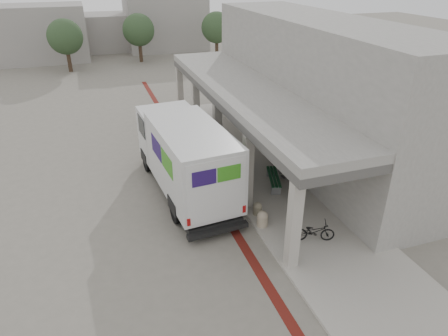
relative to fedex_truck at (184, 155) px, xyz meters
name	(u,v)px	position (x,y,z in m)	size (l,w,h in m)	color
ground	(203,222)	(0.04, -2.59, -1.82)	(120.00, 120.00, 0.00)	slate
bike_lane_stripe	(212,194)	(1.04, -0.59, -1.81)	(0.35, 40.00, 0.01)	#5B1812
sidewalk	(292,204)	(4.04, -2.59, -1.76)	(4.40, 28.00, 0.12)	#A19B90
transit_building	(306,93)	(6.87, 1.91, 1.58)	(7.60, 17.00, 7.00)	gray
distant_backdrop	(87,29)	(-2.81, 33.30, 0.88)	(28.00, 10.00, 6.50)	gray
tree_left	(65,37)	(-4.96, 25.41, 1.36)	(3.20, 3.20, 4.80)	#38281C
tree_mid	(139,30)	(2.04, 27.41, 1.36)	(3.20, 3.20, 4.80)	#38281C
tree_right	(217,28)	(10.04, 26.41, 1.36)	(3.20, 3.20, 4.80)	#38281C
fedex_truck	(184,155)	(0.00, 0.00, 0.00)	(3.07, 8.17, 3.42)	black
bench	(274,179)	(3.92, -0.95, -1.36)	(1.02, 2.05, 0.47)	gray
bollard_near	(262,218)	(2.14, -3.71, -1.38)	(0.43, 0.43, 0.65)	gray
bollard_far	(257,208)	(2.27, -2.91, -1.43)	(0.36, 0.36, 0.54)	gray
utility_cabinet	(294,171)	(5.04, -0.79, -1.24)	(0.41, 0.55, 0.91)	slate
bicycle_black	(314,231)	(3.55, -5.19, -1.30)	(0.53, 1.52, 0.80)	black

